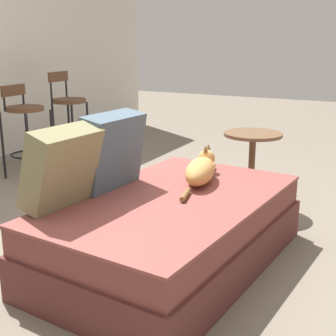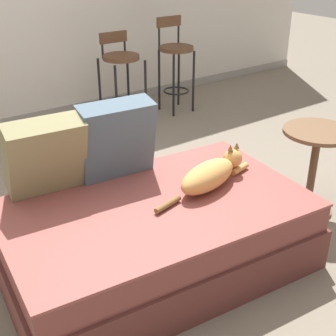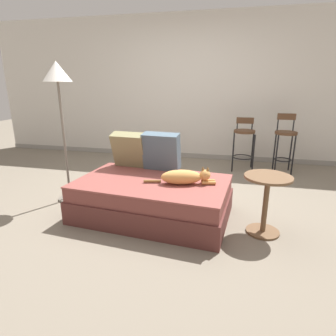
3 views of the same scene
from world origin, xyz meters
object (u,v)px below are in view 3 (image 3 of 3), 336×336
Objects in this scene: couch at (153,198)px; bar_stool_by_doorway at (285,139)px; throw_pillow_corner at (130,150)px; cat at (184,177)px; floor_lamp at (58,85)px; bar_stool_near_window at (244,139)px; side_table at (266,196)px; throw_pillow_middle at (161,151)px.

couch is 1.81× the size of bar_stool_by_doorway.
throw_pillow_corner is 0.59× the size of cat.
floor_lamp is at bearing -162.97° from throw_pillow_corner.
bar_stool_near_window is (0.99, 2.03, 0.30)m from couch.
bar_stool_by_doorway is at bearing 77.47° from side_table.
cat is (0.35, -0.03, 0.28)m from couch.
bar_stool_near_window is at bearing 94.37° from side_table.
bar_stool_near_window is (1.40, 1.60, -0.12)m from throw_pillow_corner.
throw_pillow_middle reaches higher than cat.
cat is (0.36, -0.42, -0.15)m from throw_pillow_middle.
cat is 1.76m from floor_lamp.
bar_stool_near_window reaches higher than cat.
bar_stool_by_doorway is 3.43m from floor_lamp.
floor_lamp is (-2.77, -1.83, 0.83)m from bar_stool_by_doorway.
bar_stool_near_window is at bearing -179.81° from bar_stool_by_doorway.
bar_stool_near_window reaches higher than side_table.
bar_stool_by_doorway is at bearing 58.18° from cat.
side_table is at bearing -7.76° from floor_lamp.
throw_pillow_corner is 0.40m from throw_pillow_middle.
bar_stool_by_doorway is at bearing 38.16° from throw_pillow_corner.
cat is at bearing -121.82° from bar_stool_by_doorway.
cat is 0.81m from side_table.
throw_pillow_middle is (0.40, -0.04, 0.01)m from throw_pillow_corner.
side_table is (1.15, -0.11, 0.17)m from couch.
bar_stool_near_window is 2.94m from floor_lamp.
side_table is at bearing -85.63° from bar_stool_near_window.
floor_lamp is at bearing -146.64° from bar_stool_by_doorway.
bar_stool_by_doorway reaches higher than couch.
couch is at bearing -128.72° from bar_stool_by_doorway.
bar_stool_by_doorway is (0.64, 0.00, 0.04)m from bar_stool_near_window.
floor_lamp reaches higher than throw_pillow_middle.
side_table reaches higher than couch.
throw_pillow_corner is 0.74× the size of side_table.
bar_stool_by_doorway is at bearing 51.28° from couch.
couch is 2.30× the size of cat.
bar_stool_by_doorway is 0.57× the size of floor_lamp.
cat is (0.76, -0.46, -0.14)m from throw_pillow_corner.
floor_lamp is at bearing 172.24° from side_table.
throw_pillow_middle is 0.48× the size of bar_stool_by_doorway.
couch is 0.45m from cat.
bar_stool_near_window is at bearing 40.51° from floor_lamp.
floor_lamp is (-2.30, 0.31, 1.00)m from side_table.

